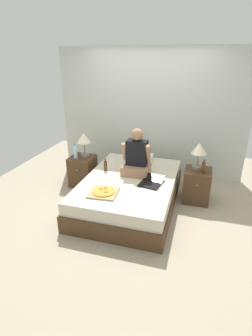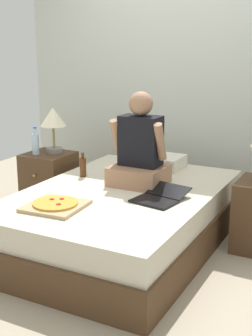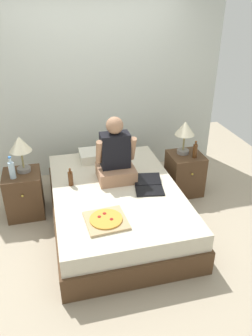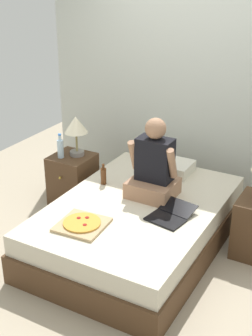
{
  "view_description": "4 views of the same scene",
  "coord_description": "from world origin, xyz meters",
  "views": [
    {
      "loc": [
        1.05,
        -3.72,
        2.33
      ],
      "look_at": [
        -0.07,
        0.0,
        0.65
      ],
      "focal_mm": 28.0,
      "sensor_mm": 36.0,
      "label": 1
    },
    {
      "loc": [
        1.72,
        -3.2,
        1.64
      ],
      "look_at": [
        0.02,
        0.05,
        0.65
      ],
      "focal_mm": 50.0,
      "sensor_mm": 36.0,
      "label": 2
    },
    {
      "loc": [
        -0.67,
        -3.17,
        2.49
      ],
      "look_at": [
        0.1,
        -0.11,
        0.78
      ],
      "focal_mm": 35.0,
      "sensor_mm": 36.0,
      "label": 3
    },
    {
      "loc": [
        1.79,
        -3.43,
        2.61
      ],
      "look_at": [
        -0.15,
        0.04,
        0.79
      ],
      "focal_mm": 50.0,
      "sensor_mm": 36.0,
      "label": 4
    }
  ],
  "objects": [
    {
      "name": "wall_back",
      "position": [
        0.0,
        1.44,
        1.25
      ],
      "size": [
        3.77,
        0.12,
        2.5
      ],
      "primitive_type": "cube",
      "color": "silver",
      "rests_on": "ground"
    },
    {
      "name": "lamp_on_left_nightstand",
      "position": [
        -1.02,
        0.49,
        0.9
      ],
      "size": [
        0.26,
        0.26,
        0.45
      ],
      "color": "gray",
      "rests_on": "nightstand_left"
    },
    {
      "name": "ground_plane",
      "position": [
        0.0,
        0.0,
        0.0
      ],
      "size": [
        5.77,
        5.77,
        0.0
      ],
      "primitive_type": "plane",
      "color": "tan"
    },
    {
      "name": "person_seated",
      "position": [
        0.05,
        0.23,
        0.76
      ],
      "size": [
        0.47,
        0.4,
        0.78
      ],
      "color": "#A37556",
      "rests_on": "bed"
    },
    {
      "name": "laptop",
      "position": [
        0.37,
        -0.1,
        0.5
      ],
      "size": [
        0.38,
        0.46,
        0.07
      ],
      "color": "black",
      "rests_on": "bed"
    },
    {
      "name": "beer_bottle",
      "position": [
        1.13,
        0.34,
        0.67
      ],
      "size": [
        0.06,
        0.06,
        0.23
      ],
      "color": "#512D14",
      "rests_on": "nightstand_right"
    },
    {
      "name": "pizza_box",
      "position": [
        -0.23,
        -0.59,
        0.49
      ],
      "size": [
        0.43,
        0.43,
        0.05
      ],
      "color": "tan",
      "rests_on": "bed"
    },
    {
      "name": "beer_bottle_on_bed",
      "position": [
        -0.5,
        0.2,
        0.57
      ],
      "size": [
        0.06,
        0.06,
        0.22
      ],
      "color": "#4C2811",
      "rests_on": "bed"
    },
    {
      "name": "pillow",
      "position": [
        -0.05,
        0.8,
        0.54
      ],
      "size": [
        0.52,
        0.34,
        0.12
      ],
      "primitive_type": "cube",
      "color": "silver",
      "rests_on": "bed"
    },
    {
      "name": "nightstand_right",
      "position": [
        1.06,
        0.44,
        0.29
      ],
      "size": [
        0.44,
        0.47,
        0.57
      ],
      "color": "#4C331E",
      "rests_on": "ground"
    },
    {
      "name": "lamp_on_right_nightstand",
      "position": [
        1.03,
        0.49,
        0.9
      ],
      "size": [
        0.26,
        0.26,
        0.45
      ],
      "color": "gray",
      "rests_on": "nightstand_right"
    },
    {
      "name": "nightstand_left",
      "position": [
        -1.06,
        0.44,
        0.29
      ],
      "size": [
        0.44,
        0.47,
        0.57
      ],
      "color": "#4C331E",
      "rests_on": "ground"
    },
    {
      "name": "bed",
      "position": [
        0.0,
        0.0,
        0.23
      ],
      "size": [
        1.48,
        2.16,
        0.48
      ],
      "color": "#4C331E",
      "rests_on": "ground"
    },
    {
      "name": "water_bottle",
      "position": [
        -1.14,
        0.35,
        0.69
      ],
      "size": [
        0.07,
        0.07,
        0.28
      ],
      "color": "silver",
      "rests_on": "nightstand_left"
    }
  ]
}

